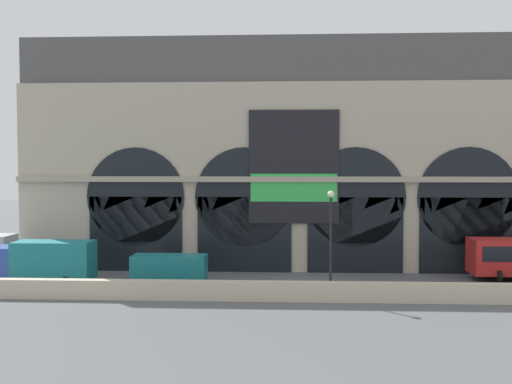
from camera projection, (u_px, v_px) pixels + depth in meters
ground_plane at (301, 285)px, 40.69m from camera, size 200.00×200.00×0.00m
quay_parapet_wall at (304, 292)px, 35.79m from camera, size 90.00×0.70×1.24m
station_building at (299, 158)px, 47.62m from camera, size 45.64×5.14×18.93m
box_truck_west at (42, 261)px, 40.79m from camera, size 7.50×2.91×3.12m
van_midwest at (169, 268)px, 40.35m from camera, size 5.20×2.48×2.20m
street_lamp_quayside at (331, 230)px, 36.33m from camera, size 0.44×0.44×6.90m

